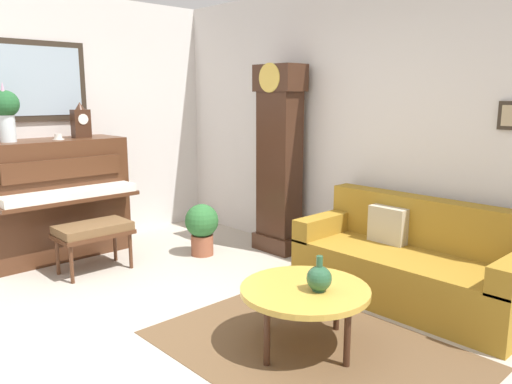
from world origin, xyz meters
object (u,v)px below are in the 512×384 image
object	(u,v)px
flower_vase	(6,110)
grandfather_clock	(279,164)
couch	(412,264)
piano	(55,198)
green_jug	(319,278)
coffee_table	(305,292)
mantel_clock	(81,122)
piano_bench	(93,231)
teacup	(58,137)
potted_plant	(202,226)

from	to	relation	value
flower_vase	grandfather_clock	bearing A→B (deg)	56.89
couch	grandfather_clock	bearing A→B (deg)	174.02
piano	green_jug	world-z (taller)	piano
grandfather_clock	piano	bearing A→B (deg)	-128.49
couch	green_jug	size ratio (longest dim) A/B	7.92
grandfather_clock	coffee_table	size ratio (longest dim) A/B	2.31
piano	green_jug	bearing A→B (deg)	7.85
piano	mantel_clock	distance (m)	0.86
piano_bench	coffee_table	distance (m)	2.43
mantel_clock	flower_vase	world-z (taller)	flower_vase
piano	piano_bench	world-z (taller)	piano
coffee_table	teacup	distance (m)	3.20
potted_plant	green_jug	bearing A→B (deg)	-17.63
teacup	mantel_clock	bearing A→B (deg)	104.35
piano_bench	potted_plant	bearing A→B (deg)	74.15
couch	teacup	size ratio (longest dim) A/B	16.38
coffee_table	potted_plant	xyz separation A→B (m)	(-2.09, 0.72, -0.08)
green_jug	potted_plant	distance (m)	2.31
couch	potted_plant	world-z (taller)	couch
piano	flower_vase	distance (m)	1.02
piano	flower_vase	xyz separation A→B (m)	(0.00, -0.41, 0.93)
grandfather_clock	potted_plant	xyz separation A→B (m)	(-0.45, -0.73, -0.64)
piano_bench	green_jug	bearing A→B (deg)	8.70
flower_vase	potted_plant	size ratio (longest dim) A/B	1.04
piano_bench	couch	xyz separation A→B (m)	(2.48, 1.63, -0.09)
coffee_table	mantel_clock	bearing A→B (deg)	-178.47
piano	potted_plant	xyz separation A→B (m)	(1.04, 1.14, -0.31)
grandfather_clock	teacup	world-z (taller)	grandfather_clock
piano_bench	green_jug	xyz separation A→B (m)	(2.50, 0.38, 0.11)
grandfather_clock	couch	xyz separation A→B (m)	(1.73, -0.18, -0.65)
teacup	green_jug	distance (m)	3.27
grandfather_clock	mantel_clock	size ratio (longest dim) A/B	5.34
piano_bench	flower_vase	world-z (taller)	flower_vase
green_jug	flower_vase	bearing A→B (deg)	-165.22
couch	piano_bench	bearing A→B (deg)	-146.76
piano_bench	piano	bearing A→B (deg)	-175.09
piano	mantel_clock	size ratio (longest dim) A/B	3.79
piano_bench	grandfather_clock	world-z (taller)	grandfather_clock
couch	piano	bearing A→B (deg)	-152.28
green_jug	potted_plant	bearing A→B (deg)	162.37
mantel_clock	piano_bench	bearing A→B (deg)	-20.66
coffee_table	flower_vase	world-z (taller)	flower_vase
mantel_clock	teacup	world-z (taller)	mantel_clock
grandfather_clock	mantel_clock	xyz separation A→B (m)	(-1.48, -1.53, 0.46)
potted_plant	couch	bearing A→B (deg)	14.08
potted_plant	piano_bench	bearing A→B (deg)	-105.85
couch	coffee_table	distance (m)	1.27
flower_vase	potted_plant	bearing A→B (deg)	56.22
grandfather_clock	green_jug	distance (m)	2.30
couch	green_jug	bearing A→B (deg)	-89.03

